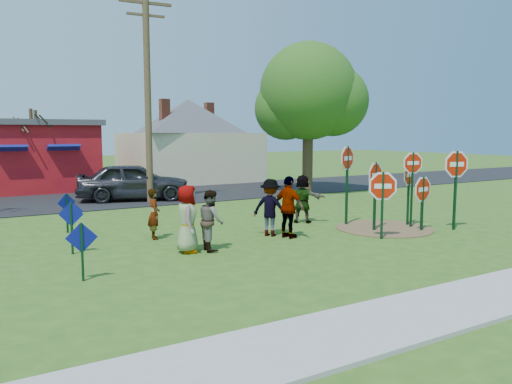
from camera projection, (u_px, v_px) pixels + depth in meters
ground at (253, 237)px, 15.28m from camera, size 120.00×120.00×0.00m
sidewalk at (451, 306)px, 9.12m from camera, size 22.00×1.80×0.08m
road at (139, 196)px, 25.12m from camera, size 120.00×7.50×0.04m
dirt_patch at (384, 228)px, 16.70m from camera, size 3.20×3.20×0.03m
red_building at (5, 155)px, 27.68m from camera, size 9.40×7.69×3.90m
cream_house at (189, 137)px, 33.12m from camera, size 9.40×9.40×6.50m
stop_sign_a at (383, 191)px, 14.90m from camera, size 1.01×0.62×2.19m
stop_sign_b at (347, 165)px, 17.14m from camera, size 1.08×0.41×2.90m
stop_sign_c at (413, 172)px, 16.67m from camera, size 0.94×0.28×2.68m
stop_sign_d at (409, 179)px, 17.09m from camera, size 0.99×0.34×2.27m
stop_sign_e at (423, 193)px, 16.16m from camera, size 1.13×0.16×1.94m
stop_sign_f at (456, 170)px, 16.30m from camera, size 1.16×0.34×2.77m
stop_sign_g at (375, 181)px, 16.14m from camera, size 1.11×0.37×2.41m
blue_diamond_a at (82, 245)px, 10.71m from camera, size 0.67×0.13×1.29m
blue_diamond_b at (71, 222)px, 13.09m from camera, size 0.59×0.27×1.38m
blue_diamond_c at (72, 216)px, 14.74m from camera, size 0.63×0.15×1.20m
blue_diamond_d at (67, 208)px, 15.94m from camera, size 0.58×0.19×1.28m
person_a at (187, 219)px, 13.28m from camera, size 0.83×1.03×1.82m
person_b at (154, 214)px, 14.99m from camera, size 0.44×0.60×1.53m
person_c at (211, 220)px, 13.53m from camera, size 0.75×0.90×1.66m
person_d at (270, 208)px, 15.45m from camera, size 1.23×1.31×1.77m
person_e at (289, 207)px, 15.11m from camera, size 0.77×1.20×1.90m
person_f at (302, 199)px, 17.72m from camera, size 1.54×1.43×1.72m
suv at (134, 181)px, 23.51m from camera, size 5.55×3.52×1.76m
utility_pole at (148, 92)px, 22.32m from camera, size 2.33×0.31×9.51m
leafy_tree at (310, 97)px, 25.96m from camera, size 5.54×5.05×7.87m
bare_tree_east at (37, 140)px, 25.38m from camera, size 1.80×1.80×4.35m
bare_tree_extra at (32, 139)px, 25.51m from camera, size 1.80×1.80×4.43m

